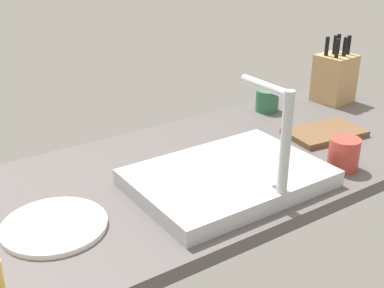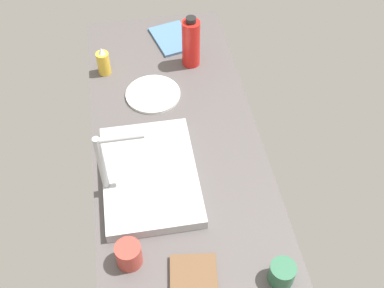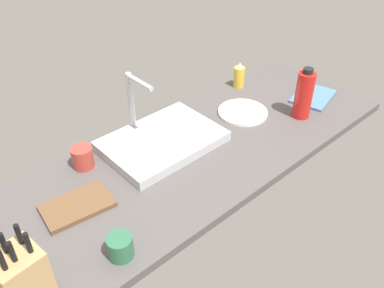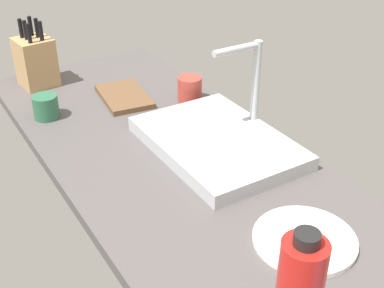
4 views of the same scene
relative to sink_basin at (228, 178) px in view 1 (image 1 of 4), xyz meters
The scene contains 8 objects.
countertop_slab 14.21cm from the sink_basin, 60.99° to the right, with size 183.19×64.50×3.50cm, color #514C4C.
sink_basin is the anchor object (origin of this frame).
faucet 20.28cm from the sink_basin, 103.46° to the left, with size 5.50×16.06×28.31cm.
knife_block 77.49cm from the sink_basin, 157.57° to the right, with size 13.29×12.90×23.77cm.
cutting_board 45.07cm from the sink_basin, 169.20° to the right, with size 23.35×14.42×1.80cm, color brown.
dinner_plate 43.29cm from the sink_basin, ahead, with size 22.80×22.80×1.20cm, color white.
coffee_mug 32.57cm from the sink_basin, 162.51° to the left, with size 8.12×8.12×8.61cm, color #B23D33.
ceramic_cup 56.70cm from the sink_basin, 141.65° to the right, with size 7.95×7.95×7.50cm, color #2D6647.
Camera 1 is at (62.94, 98.32, 64.15)cm, focal length 46.88 mm.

